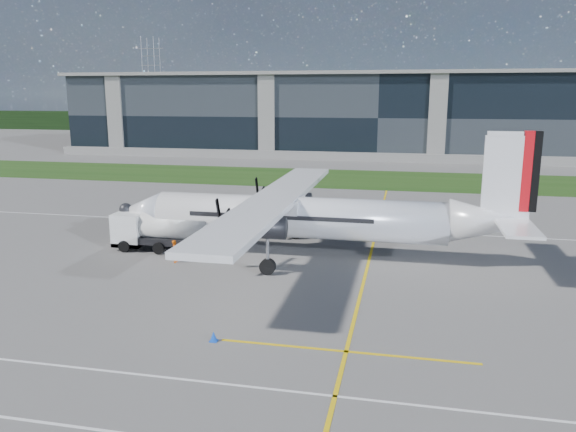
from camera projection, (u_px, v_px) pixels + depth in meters
The scene contains 14 objects.
ground at pixel (363, 189), 70.39m from camera, with size 400.00×400.00×0.00m, color #595754.
grass_strip at pixel (367, 179), 78.03m from camera, with size 400.00×18.00×0.04m, color #1B3E11.
terminal_building at pixel (381, 116), 107.01m from camera, with size 120.00×20.00×15.00m, color black.
tree_line at pixel (391, 124), 165.29m from camera, with size 400.00×6.00×6.00m, color black.
pylon_west at pixel (152, 84), 188.67m from camera, with size 9.00×4.60×30.00m, color gray, non-canonical shape.
yellow_taxiway_centerline at pixel (370, 256), 41.12m from camera, with size 0.20×70.00×0.01m, color yellow.
turboprop_aircraft at pixel (314, 194), 40.00m from camera, with size 29.88×30.99×9.30m, color white, non-canonical shape.
fuel_tanker_truck at pixel (156, 231), 42.48m from camera, with size 7.95×2.59×2.98m, color white, non-canonical shape.
baggage_tug at pixel (197, 239), 42.63m from camera, with size 2.85×1.71×1.71m, color white, non-canonical shape.
ground_crew_person at pixel (175, 250), 39.37m from camera, with size 0.75×0.54×1.85m, color #F25907.
safety_cone_stbdwing at pixel (313, 210), 56.01m from camera, with size 0.36×0.36×0.50m, color #0B42C1.
safety_cone_nose_stbd at pixel (151, 238), 45.07m from camera, with size 0.36×0.36×0.50m, color #0B42C1.
safety_cone_portwing at pixel (214, 336), 26.87m from camera, with size 0.36×0.36×0.50m, color #0B42C1.
safety_cone_fwd at pixel (116, 243), 43.82m from camera, with size 0.36×0.36×0.50m, color #0B42C1.
Camera 1 is at (5.39, -29.94, 11.61)m, focal length 35.00 mm.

